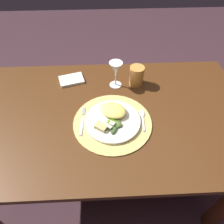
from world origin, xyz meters
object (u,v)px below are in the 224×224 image
dining_table (102,132)px  dinner_plate (113,121)px  spoon (142,116)px  wine_glass (116,70)px  fork (82,122)px  napkin (71,80)px  amber_tumbler (137,76)px

dining_table → dinner_plate: 0.18m
dining_table → spoon: size_ratio=11.23×
wine_glass → fork: bearing=-122.8°
fork → spoon: bearing=4.7°
napkin → spoon: bearing=-39.3°
spoon → napkin: size_ratio=0.99×
dinner_plate → wine_glass: (0.03, 0.27, 0.09)m
amber_tumbler → napkin: bearing=173.2°
spoon → wine_glass: 0.29m
napkin → amber_tumbler: 0.37m
spoon → amber_tumbler: (-0.00, 0.25, 0.05)m
dinner_plate → napkin: size_ratio=1.96×
napkin → amber_tumbler: amber_tumbler is taller
spoon → amber_tumbler: 0.26m
dining_table → wine_glass: size_ratio=9.98×
dining_table → spoon: 0.25m
fork → spoon: 0.29m
dinner_plate → wine_glass: 0.29m
dining_table → amber_tumbler: bearing=47.7°
amber_tumbler → dining_table: bearing=-132.3°
dining_table → napkin: size_ratio=11.10×
dining_table → amber_tumbler: 0.36m
dinner_plate → napkin: bearing=124.1°
fork → napkin: bearing=103.2°
fork → spoon: (0.29, 0.02, -0.00)m
dining_table → dinner_plate: bearing=-49.2°
dining_table → wine_glass: 0.34m
napkin → amber_tumbler: size_ratio=1.22×
napkin → dinner_plate: bearing=-55.9°
wine_glass → amber_tumbler: size_ratio=1.35×
napkin → wine_glass: (0.25, -0.05, 0.10)m
dining_table → fork: size_ratio=8.59×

